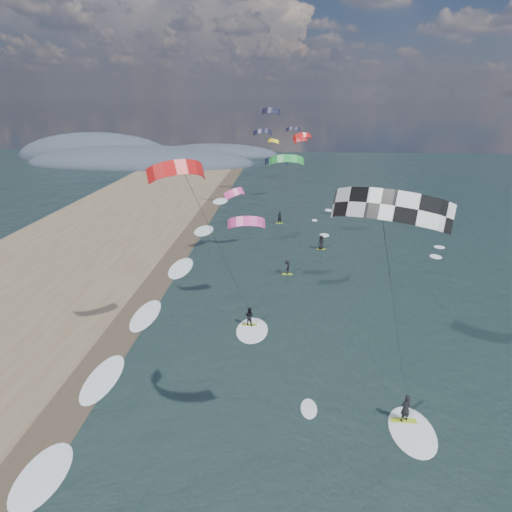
{
  "coord_description": "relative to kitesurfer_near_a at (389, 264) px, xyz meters",
  "views": [
    {
      "loc": [
        1.2,
        -17.52,
        18.24
      ],
      "look_at": [
        -1.0,
        12.0,
        7.0
      ],
      "focal_mm": 30.0,
      "sensor_mm": 36.0,
      "label": 1
    }
  ],
  "objects": [
    {
      "name": "wet_sand_strip",
      "position": [
        -17.24,
        11.62,
        -11.98
      ],
      "size": [
        3.0,
        240.0,
        0.0
      ],
      "primitive_type": "cube",
      "color": "#382D23",
      "rests_on": "ground"
    },
    {
      "name": "far_kitesurfers",
      "position": [
        -2.56,
        34.27,
        -11.12
      ],
      "size": [
        6.56,
        20.28,
        1.84
      ],
      "color": "#9FBB21",
      "rests_on": "ground"
    },
    {
      "name": "bg_kite_field",
      "position": [
        -5.25,
        55.28,
        -1.29
      ],
      "size": [
        11.75,
        75.29,
        9.2
      ],
      "color": "#D83F8C",
      "rests_on": "ground"
    },
    {
      "name": "kitesurfer_near_a",
      "position": [
        0.0,
        0.0,
        0.0
      ],
      "size": [
        8.03,
        9.15,
        15.61
      ],
      "color": "#9FBB21",
      "rests_on": "ground"
    },
    {
      "name": "shoreline_surf",
      "position": [
        -16.04,
        16.37,
        -11.98
      ],
      "size": [
        2.4,
        79.4,
        0.11
      ],
      "color": "white",
      "rests_on": "ground"
    },
    {
      "name": "coastal_hills",
      "position": [
        -50.08,
        109.48,
        -11.98
      ],
      "size": [
        80.0,
        41.0,
        15.0
      ],
      "color": "#3D4756",
      "rests_on": "ground"
    },
    {
      "name": "ground",
      "position": [
        -5.24,
        1.62,
        -11.98
      ],
      "size": [
        260.0,
        260.0,
        0.0
      ],
      "primitive_type": "plane",
      "color": "black",
      "rests_on": "ground"
    },
    {
      "name": "kitesurfer_near_b",
      "position": [
        -9.28,
        11.31,
        -2.23
      ],
      "size": [
        7.04,
        8.91,
        15.08
      ],
      "color": "#9FBB21",
      "rests_on": "ground"
    }
  ]
}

